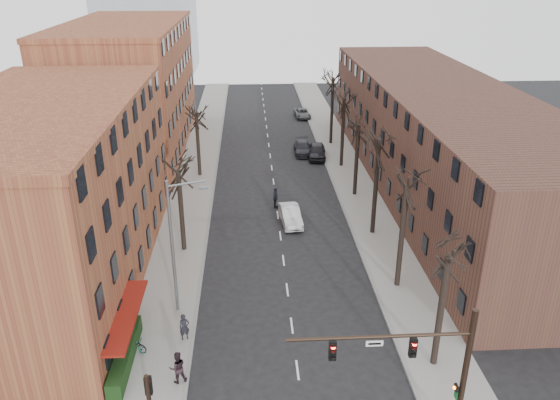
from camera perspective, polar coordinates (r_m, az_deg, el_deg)
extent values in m
cube|color=gray|center=(58.63, -8.67, 2.91)|extent=(4.00, 90.00, 0.15)
cube|color=gray|center=(59.26, 6.94, 3.25)|extent=(4.00, 90.00, 0.15)
cube|color=brown|center=(39.98, -23.04, 0.24)|extent=(12.00, 26.00, 12.00)
cube|color=brown|center=(66.47, -15.41, 11.06)|extent=(12.00, 28.00, 14.00)
cube|color=#492D22|center=(55.15, 16.34, 6.29)|extent=(12.00, 50.00, 10.00)
cube|color=maroon|center=(33.65, -15.24, -15.14)|extent=(1.20, 7.00, 0.15)
cube|color=#1B3713|center=(32.51, -15.88, -15.33)|extent=(0.80, 6.00, 1.00)
cylinder|color=black|center=(26.92, 18.69, -17.12)|extent=(0.28, 0.28, 7.20)
cylinder|color=black|center=(24.28, 10.38, -13.87)|extent=(8.00, 0.16, 0.16)
cube|color=black|center=(25.05, 13.72, -14.76)|extent=(0.32, 0.22, 0.95)
cube|color=black|center=(24.33, 5.51, -15.40)|extent=(0.32, 0.22, 0.95)
cube|color=silver|center=(24.45, 9.85, -14.55)|extent=(0.75, 0.04, 0.28)
cube|color=black|center=(27.21, 17.94, -18.16)|extent=(0.12, 0.30, 0.30)
cube|color=black|center=(25.73, -13.60, -18.31)|extent=(0.32, 0.22, 0.95)
cylinder|color=slate|center=(34.07, -11.17, -5.06)|extent=(0.20, 0.20, 9.00)
cylinder|color=slate|center=(32.11, -9.82, 1.70)|extent=(2.39, 0.12, 0.46)
cube|color=slate|center=(32.12, -8.02, 1.25)|extent=(0.50, 0.22, 0.14)
imported|color=silver|center=(46.54, 1.10, -1.62)|extent=(1.92, 4.53, 1.45)
imported|color=black|center=(62.29, 3.90, 5.11)|extent=(2.36, 4.87, 1.60)
imported|color=black|center=(63.74, 2.37, 5.47)|extent=(2.01, 4.75, 1.37)
imported|color=#505357|center=(79.02, 2.35, 9.04)|extent=(2.30, 4.54, 1.23)
imported|color=black|center=(33.26, -9.96, -12.95)|extent=(0.71, 0.58, 1.67)
imported|color=black|center=(30.43, -10.66, -16.81)|extent=(1.07, 0.94, 1.86)
imported|color=black|center=(49.33, -0.49, 0.22)|extent=(0.78, 1.22, 1.94)
imported|color=gray|center=(33.27, -15.02, -14.31)|extent=(1.79, 1.30, 0.90)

